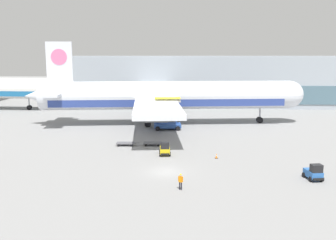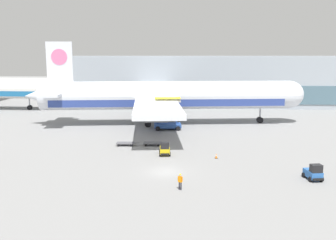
{
  "view_description": "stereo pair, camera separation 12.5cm",
  "coord_description": "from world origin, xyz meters",
  "px_view_note": "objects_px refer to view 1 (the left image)",
  "views": [
    {
      "loc": [
        2.38,
        -44.93,
        14.51
      ],
      "look_at": [
        -0.41,
        14.63,
        4.0
      ],
      "focal_mm": 40.0,
      "sensor_mm": 36.0,
      "label": 1
    },
    {
      "loc": [
        2.51,
        -44.92,
        14.51
      ],
      "look_at": [
        -0.41,
        14.63,
        4.0
      ],
      "focal_mm": 40.0,
      "sensor_mm": 36.0,
      "label": 2
    }
  ],
  "objects_px": {
    "airplane_main": "(164,96)",
    "scissor_lift_loader": "(167,118)",
    "baggage_dolly_lead": "(125,143)",
    "ground_crew_near": "(181,180)",
    "baggage_tug_far": "(165,149)",
    "traffic_cone_near": "(216,156)",
    "baggage_tug_foreground": "(314,173)",
    "baggage_dolly_second": "(152,143)"
  },
  "relations": [
    {
      "from": "baggage_tug_far",
      "to": "airplane_main",
      "type": "bearing_deg",
      "value": 179.33
    },
    {
      "from": "baggage_tug_foreground",
      "to": "baggage_dolly_second",
      "type": "distance_m",
      "value": 25.75
    },
    {
      "from": "baggage_tug_far",
      "to": "baggage_dolly_lead",
      "type": "height_order",
      "value": "baggage_tug_far"
    },
    {
      "from": "airplane_main",
      "to": "scissor_lift_loader",
      "type": "xyz_separation_m",
      "value": [
        1.05,
        -5.66,
        -3.53
      ]
    },
    {
      "from": "baggage_dolly_second",
      "to": "ground_crew_near",
      "type": "height_order",
      "value": "ground_crew_near"
    },
    {
      "from": "baggage_tug_far",
      "to": "traffic_cone_near",
      "type": "xyz_separation_m",
      "value": [
        7.37,
        -1.36,
        -0.51
      ]
    },
    {
      "from": "airplane_main",
      "to": "scissor_lift_loader",
      "type": "relative_size",
      "value": 9.36
    },
    {
      "from": "baggage_tug_foreground",
      "to": "ground_crew_near",
      "type": "relative_size",
      "value": 1.46
    },
    {
      "from": "traffic_cone_near",
      "to": "ground_crew_near",
      "type": "bearing_deg",
      "value": -111.11
    },
    {
      "from": "scissor_lift_loader",
      "to": "traffic_cone_near",
      "type": "distance_m",
      "value": 21.95
    },
    {
      "from": "scissor_lift_loader",
      "to": "baggage_tug_far",
      "type": "distance_m",
      "value": 19.08
    },
    {
      "from": "baggage_tug_far",
      "to": "baggage_dolly_lead",
      "type": "bearing_deg",
      "value": -133.8
    },
    {
      "from": "baggage_dolly_lead",
      "to": "traffic_cone_near",
      "type": "xyz_separation_m",
      "value": [
        14.04,
        -6.85,
        -0.03
      ]
    },
    {
      "from": "scissor_lift_loader",
      "to": "baggage_dolly_second",
      "type": "distance_m",
      "value": 13.5
    },
    {
      "from": "baggage_dolly_lead",
      "to": "scissor_lift_loader",
      "type": "bearing_deg",
      "value": 63.8
    },
    {
      "from": "baggage_tug_far",
      "to": "baggage_dolly_second",
      "type": "relative_size",
      "value": 0.69
    },
    {
      "from": "airplane_main",
      "to": "baggage_dolly_second",
      "type": "height_order",
      "value": "airplane_main"
    },
    {
      "from": "ground_crew_near",
      "to": "baggage_tug_far",
      "type": "bearing_deg",
      "value": -57.2
    },
    {
      "from": "scissor_lift_loader",
      "to": "baggage_dolly_lead",
      "type": "relative_size",
      "value": 1.66
    },
    {
      "from": "baggage_dolly_second",
      "to": "traffic_cone_near",
      "type": "relative_size",
      "value": 5.04
    },
    {
      "from": "baggage_tug_far",
      "to": "ground_crew_near",
      "type": "bearing_deg",
      "value": 5.64
    },
    {
      "from": "baggage_tug_far",
      "to": "baggage_tug_foreground",
      "type": "bearing_deg",
      "value": 56.52
    },
    {
      "from": "baggage_tug_foreground",
      "to": "baggage_tug_far",
      "type": "xyz_separation_m",
      "value": [
        -18.0,
        10.03,
        0.0
      ]
    },
    {
      "from": "baggage_dolly_second",
      "to": "ground_crew_near",
      "type": "relative_size",
      "value": 2.05
    },
    {
      "from": "scissor_lift_loader",
      "to": "baggage_dolly_lead",
      "type": "height_order",
      "value": "scissor_lift_loader"
    },
    {
      "from": "airplane_main",
      "to": "baggage_dolly_second",
      "type": "relative_size",
      "value": 15.58
    },
    {
      "from": "scissor_lift_loader",
      "to": "ground_crew_near",
      "type": "distance_m",
      "value": 33.2
    },
    {
      "from": "airplane_main",
      "to": "baggage_tug_far",
      "type": "relative_size",
      "value": 22.71
    },
    {
      "from": "baggage_tug_far",
      "to": "ground_crew_near",
      "type": "height_order",
      "value": "baggage_tug_far"
    },
    {
      "from": "baggage_tug_far",
      "to": "ground_crew_near",
      "type": "distance_m",
      "value": 14.25
    },
    {
      "from": "baggage_tug_far",
      "to": "ground_crew_near",
      "type": "relative_size",
      "value": 1.41
    },
    {
      "from": "airplane_main",
      "to": "scissor_lift_loader",
      "type": "height_order",
      "value": "airplane_main"
    },
    {
      "from": "baggage_dolly_lead",
      "to": "baggage_dolly_second",
      "type": "distance_m",
      "value": 4.35
    },
    {
      "from": "baggage_tug_far",
      "to": "traffic_cone_near",
      "type": "height_order",
      "value": "baggage_tug_far"
    },
    {
      "from": "baggage_tug_foreground",
      "to": "baggage_dolly_lead",
      "type": "relative_size",
      "value": 0.71
    },
    {
      "from": "baggage_dolly_lead",
      "to": "ground_crew_near",
      "type": "height_order",
      "value": "ground_crew_near"
    },
    {
      "from": "scissor_lift_loader",
      "to": "baggage_tug_far",
      "type": "xyz_separation_m",
      "value": [
        0.54,
        -19.01,
        -1.43
      ]
    },
    {
      "from": "airplane_main",
      "to": "baggage_dolly_lead",
      "type": "bearing_deg",
      "value": -110.95
    },
    {
      "from": "baggage_tug_foreground",
      "to": "baggage_dolly_second",
      "type": "relative_size",
      "value": 0.71
    },
    {
      "from": "scissor_lift_loader",
      "to": "baggage_dolly_lead",
      "type": "bearing_deg",
      "value": -120.51
    },
    {
      "from": "baggage_dolly_lead",
      "to": "ground_crew_near",
      "type": "distance_m",
      "value": 21.56
    },
    {
      "from": "scissor_lift_loader",
      "to": "baggage_tug_far",
      "type": "relative_size",
      "value": 2.43
    }
  ]
}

